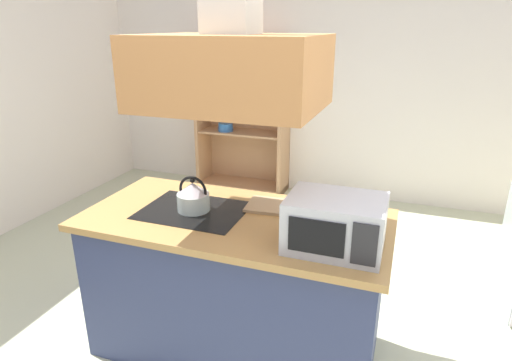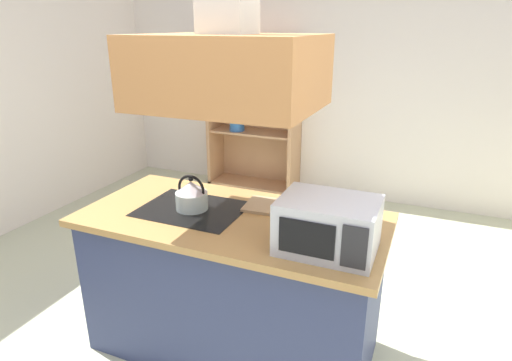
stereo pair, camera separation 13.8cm
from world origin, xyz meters
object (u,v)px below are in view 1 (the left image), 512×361
at_px(kettle, 193,196).
at_px(cutting_board, 276,206).
at_px(dish_cabinet, 243,125).
at_px(microwave, 335,223).

relative_size(kettle, cutting_board, 0.62).
height_order(dish_cabinet, cutting_board, dish_cabinet).
relative_size(dish_cabinet, kettle, 8.49).
xyz_separation_m(kettle, microwave, (0.85, -0.17, 0.04)).
xyz_separation_m(dish_cabinet, kettle, (0.74, -2.67, 0.20)).
relative_size(kettle, microwave, 0.46).
bearing_deg(kettle, dish_cabinet, 105.43).
distance_m(dish_cabinet, microwave, 3.26).
relative_size(dish_cabinet, cutting_board, 5.26).
xyz_separation_m(dish_cabinet, microwave, (1.59, -2.84, 0.24)).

